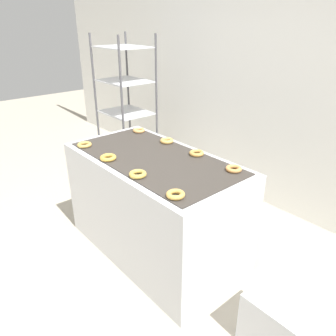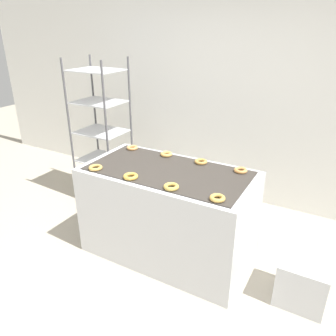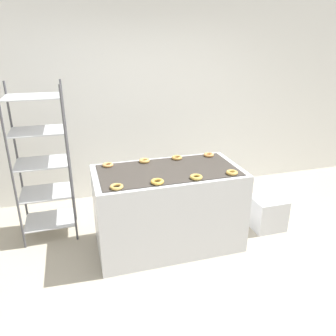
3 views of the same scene
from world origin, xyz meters
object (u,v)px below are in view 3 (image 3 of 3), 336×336
Objects in this scene: baking_rack_cart at (42,163)px; glaze_bin at (267,213)px; fryer_machine at (168,208)px; donut_near_midright at (196,177)px; donut_far_midleft at (144,161)px; donut_near_midleft at (157,182)px; donut_near_left at (117,187)px; donut_far_left at (108,165)px; donut_near_right at (232,173)px; donut_far_right at (209,155)px; donut_far_midright at (177,158)px.

baking_rack_cart is 4.54× the size of glaze_bin.
fryer_machine is 1.47m from baking_rack_cart.
donut_near_midright is (-1.05, -0.29, 0.72)m from glaze_bin.
baking_rack_cart is 1.12m from donut_far_midleft.
glaze_bin is at bearing -13.60° from baking_rack_cart.
donut_near_midleft is at bearing -39.89° from baking_rack_cart.
donut_far_left is at bearing 90.92° from donut_near_left.
donut_near_right is 0.97m from donut_far_midleft.
glaze_bin is 3.30× the size of donut_far_right.
donut_far_midleft is at bearing 142.58° from donut_near_right.
donut_near_midleft is 1.07× the size of donut_far_midleft.
baking_rack_cart is at bearing 166.40° from glaze_bin.
fryer_machine is 12.57× the size of donut_near_left.
donut_near_left and donut_far_left have the same top height.
donut_far_right is (0.38, 0.58, -0.00)m from donut_near_midright.
donut_near_right is 1.01× the size of donut_far_right.
glaze_bin is 1.64m from donut_near_midleft.
donut_near_midleft reaches higher than donut_far_left.
donut_far_midleft is 1.01× the size of donut_far_right.
donut_near_left is at bearing -179.84° from donut_near_midright.
baking_rack_cart is 1.40m from donut_near_midleft.
baking_rack_cart is 0.75m from donut_far_left.
donut_near_right is at bearing -55.96° from donut_far_midright.
donut_far_left is (-0.59, 0.29, 0.46)m from fryer_machine.
donut_near_right reaches higher than donut_far_midright.
donut_near_left is (0.69, -0.90, 0.02)m from baking_rack_cart.
fryer_machine is 0.58m from donut_far_midright.
donut_far_midright reaches higher than donut_near_left.
donut_near_right is (-0.67, -0.28, 0.72)m from glaze_bin.
glaze_bin is at bearing -9.17° from donut_far_left.
donut_near_midright and donut_far_midright have the same top height.
donut_far_midleft is at bearing 178.81° from donut_far_right.
donut_near_right is at bearing -89.24° from donut_far_right.
donut_far_left is at bearing 123.93° from donut_near_midleft.
glaze_bin is 3.06× the size of donut_near_midleft.
donut_far_left is at bearing -24.68° from baking_rack_cart.
donut_far_midleft is (0.01, 0.60, 0.00)m from donut_near_midleft.
fryer_machine is at bearing 123.40° from donut_near_midright.
donut_near_midright is at bearing -57.27° from donut_far_midleft.
donut_far_midright is at bearing 164.13° from glaze_bin.
donut_far_right is (-0.01, 0.57, -0.00)m from donut_near_right.
baking_rack_cart is at bearing 148.53° from donut_near_midright.
donut_near_midleft is (-1.45, -0.29, 0.72)m from glaze_bin.
donut_far_midleft is (-0.77, 0.59, 0.00)m from donut_near_right.
fryer_machine is at bearing -154.07° from donut_far_right.
baking_rack_cart is 13.89× the size of donut_near_midleft.
donut_far_midright is (0.39, 0.59, -0.00)m from donut_near_midleft.
baking_rack_cart reaches higher than donut_far_left.
donut_near_midleft is at bearing -90.88° from donut_far_midleft.
donut_near_left is 1.03× the size of donut_far_midright.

